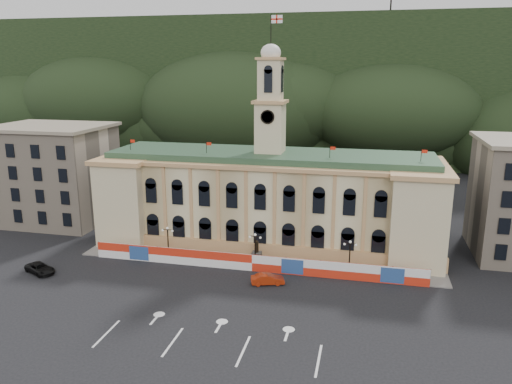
% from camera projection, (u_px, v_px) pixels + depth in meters
% --- Properties ---
extents(ground, '(260.00, 260.00, 0.00)m').
position_uv_depth(ground, '(223.00, 320.00, 59.54)').
color(ground, black).
rests_on(ground, ground).
extents(lane_markings, '(26.00, 10.00, 0.02)m').
position_uv_depth(lane_markings, '(210.00, 341.00, 54.81)').
color(lane_markings, white).
rests_on(lane_markings, ground).
extents(hill_ridge, '(230.00, 80.00, 64.00)m').
position_uv_depth(hill_ridge, '(324.00, 96.00, 169.99)').
color(hill_ridge, black).
rests_on(hill_ridge, ground).
extents(city_hall, '(56.20, 17.60, 37.10)m').
position_uv_depth(city_hall, '(269.00, 198.00, 83.71)').
color(city_hall, beige).
rests_on(city_hall, ground).
extents(side_building_left, '(21.00, 17.00, 18.60)m').
position_uv_depth(side_building_left, '(54.00, 173.00, 95.76)').
color(side_building_left, '#C2AE96').
rests_on(side_building_left, ground).
extents(hoarding_fence, '(50.00, 0.44, 2.50)m').
position_uv_depth(hoarding_fence, '(253.00, 263.00, 73.46)').
color(hoarding_fence, red).
rests_on(hoarding_fence, ground).
extents(pavement, '(56.00, 5.50, 0.16)m').
position_uv_depth(pavement, '(256.00, 263.00, 76.29)').
color(pavement, slate).
rests_on(pavement, ground).
extents(statue, '(1.40, 1.40, 3.72)m').
position_uv_depth(statue, '(257.00, 256.00, 76.25)').
color(statue, '#595651').
rests_on(statue, ground).
extents(lamp_left, '(1.96, 0.44, 5.15)m').
position_uv_depth(lamp_left, '(168.00, 240.00, 77.87)').
color(lamp_left, black).
rests_on(lamp_left, ground).
extents(lamp_center, '(1.96, 0.44, 5.15)m').
position_uv_depth(lamp_center, '(255.00, 247.00, 74.84)').
color(lamp_center, black).
rests_on(lamp_center, ground).
extents(lamp_right, '(1.96, 0.44, 5.15)m').
position_uv_depth(lamp_right, '(350.00, 254.00, 71.82)').
color(lamp_right, black).
rests_on(lamp_right, ground).
extents(red_sedan, '(4.41, 5.61, 1.53)m').
position_uv_depth(red_sedan, '(268.00, 279.00, 68.99)').
color(red_sedan, '#A0250B').
rests_on(red_sedan, ground).
extents(black_suv, '(6.37, 7.03, 1.45)m').
position_uv_depth(black_suv, '(40.00, 268.00, 72.72)').
color(black_suv, black).
rests_on(black_suv, ground).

